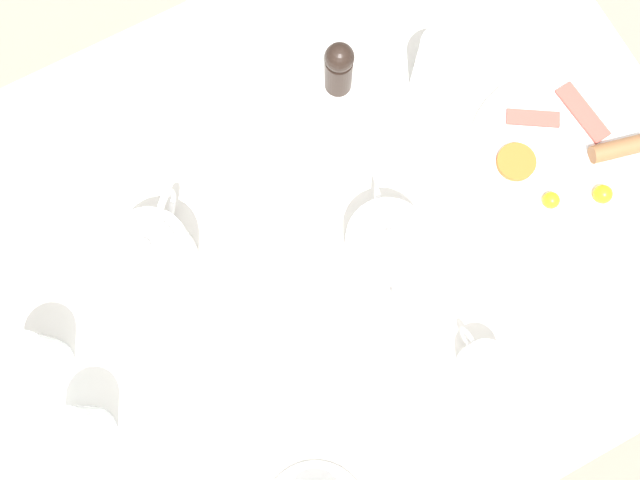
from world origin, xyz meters
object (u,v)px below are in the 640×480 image
at_px(pepper_grinder, 339,68).
at_px(fork_by_plate, 112,115).
at_px(breakfast_plate, 567,160).
at_px(teapot_far, 386,246).
at_px(wine_glass_spare, 34,362).
at_px(creamer_jug, 481,362).
at_px(water_glass_tall, 78,435).
at_px(water_glass_short, 440,68).
at_px(napkin_folded, 245,83).
at_px(teapot_near, 153,253).

distance_m(pepper_grinder, fork_by_plate, 0.37).
relative_size(breakfast_plate, teapot_far, 1.55).
xyz_separation_m(wine_glass_spare, creamer_jug, (-0.30, -0.56, -0.02)).
height_order(breakfast_plate, fork_by_plate, breakfast_plate).
distance_m(water_glass_tall, water_glass_short, 0.75).
height_order(napkin_folded, fork_by_plate, napkin_folded).
distance_m(water_glass_short, napkin_folded, 0.31).
xyz_separation_m(breakfast_plate, teapot_far, (0.01, 0.32, 0.04)).
height_order(breakfast_plate, wine_glass_spare, wine_glass_spare).
relative_size(creamer_jug, napkin_folded, 0.56).
bearing_deg(creamer_jug, pepper_grinder, -3.40).
xyz_separation_m(teapot_far, water_glass_tall, (-0.04, 0.50, 0.01)).
bearing_deg(pepper_grinder, teapot_far, 165.76).
bearing_deg(napkin_folded, water_glass_tall, 131.02).
height_order(water_glass_short, creamer_jug, water_glass_short).
bearing_deg(napkin_folded, creamer_jug, -169.57).
bearing_deg(creamer_jug, water_glass_tall, 72.25).
bearing_deg(fork_by_plate, creamer_jug, -152.73).
xyz_separation_m(teapot_near, water_glass_tall, (-0.19, 0.20, 0.01)).
bearing_deg(water_glass_tall, fork_by_plate, -27.88).
bearing_deg(teapot_near, breakfast_plate, 117.11).
bearing_deg(teapot_far, napkin_folded, 29.34).
xyz_separation_m(breakfast_plate, creamer_jug, (-0.21, 0.28, 0.02)).
height_order(pepper_grinder, fork_by_plate, pepper_grinder).
height_order(teapot_near, teapot_far, same).
bearing_deg(water_glass_short, teapot_far, 134.51).
distance_m(water_glass_tall, fork_by_plate, 0.50).
height_order(teapot_near, water_glass_short, water_glass_short).
distance_m(teapot_far, pepper_grinder, 0.29).
distance_m(teapot_near, napkin_folded, 0.32).
distance_m(water_glass_short, wine_glass_spare, 0.73).
relative_size(teapot_far, pepper_grinder, 1.67).
bearing_deg(teapot_far, wine_glass_spare, 100.09).
height_order(water_glass_tall, napkin_folded, water_glass_tall).
distance_m(creamer_jug, fork_by_plate, 0.69).
bearing_deg(water_glass_short, fork_by_plate, 67.42).
bearing_deg(pepper_grinder, fork_by_plate, 70.35).
distance_m(water_glass_tall, napkin_folded, 0.59).
relative_size(water_glass_tall, napkin_folded, 0.77).
bearing_deg(breakfast_plate, teapot_near, 76.13).
bearing_deg(breakfast_plate, creamer_jug, 125.98).
bearing_deg(water_glass_tall, breakfast_plate, -87.86).
bearing_deg(wine_glass_spare, teapot_near, -72.85).
height_order(water_glass_short, wine_glass_spare, water_glass_short).
distance_m(breakfast_plate, fork_by_plate, 0.72).
distance_m(breakfast_plate, teapot_far, 0.33).
height_order(breakfast_plate, teapot_near, teapot_near).
xyz_separation_m(water_glass_tall, creamer_jug, (-0.17, -0.54, -0.03)).
relative_size(napkin_folded, fork_by_plate, 0.96).
xyz_separation_m(teapot_near, water_glass_short, (0.05, -0.51, 0.02)).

